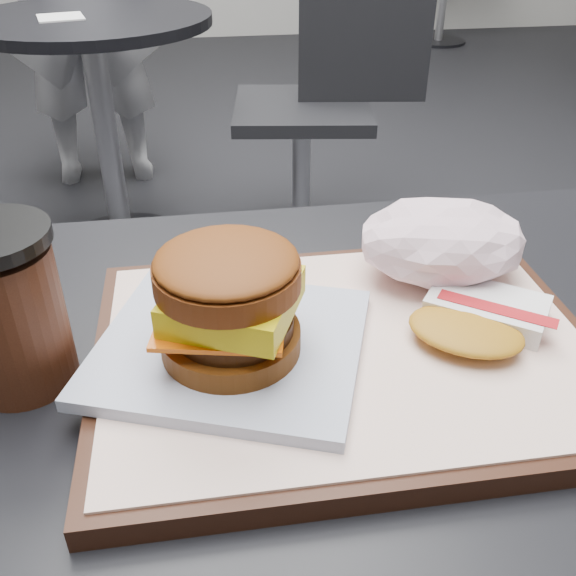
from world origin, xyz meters
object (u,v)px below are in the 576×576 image
at_px(customer_table, 318,542).
at_px(neighbor_chair, 324,93).
at_px(hash_brown, 478,318).
at_px(serving_tray, 346,352).
at_px(neighbor_table, 99,86).
at_px(breakfast_sandwich, 230,313).
at_px(coffee_cup, 8,312).
at_px(crumpled_wrapper, 443,242).

distance_m(customer_table, neighbor_chair, 1.65).
relative_size(hash_brown, neighbor_chair, 0.15).
xyz_separation_m(serving_tray, neighbor_table, (-0.37, 1.62, -0.23)).
height_order(breakfast_sandwich, coffee_cup, coffee_cup).
relative_size(breakfast_sandwich, crumpled_wrapper, 1.64).
xyz_separation_m(customer_table, hash_brown, (0.13, 0.03, 0.22)).
bearing_deg(serving_tray, crumpled_wrapper, 39.24).
distance_m(breakfast_sandwich, crumpled_wrapper, 0.21).
height_order(breakfast_sandwich, neighbor_chair, breakfast_sandwich).
relative_size(serving_tray, crumpled_wrapper, 2.64).
bearing_deg(breakfast_sandwich, crumpled_wrapper, 25.09).
bearing_deg(crumpled_wrapper, neighbor_table, 107.13).
height_order(customer_table, serving_tray, serving_tray).
bearing_deg(coffee_cup, breakfast_sandwich, -8.41).
height_order(customer_table, coffee_cup, coffee_cup).
bearing_deg(neighbor_table, serving_tray, -77.09).
bearing_deg(neighbor_chair, crumpled_wrapper, -97.75).
xyz_separation_m(breakfast_sandwich, crumpled_wrapper, (0.19, 0.09, -0.01)).
distance_m(customer_table, serving_tray, 0.20).
height_order(hash_brown, neighbor_chair, neighbor_chair).
xyz_separation_m(serving_tray, hash_brown, (0.10, 0.00, 0.02)).
bearing_deg(neighbor_table, customer_table, -78.02).
height_order(crumpled_wrapper, neighbor_table, crumpled_wrapper).
xyz_separation_m(breakfast_sandwich, neighbor_chair, (0.39, 1.60, -0.32)).
distance_m(serving_tray, neighbor_chair, 1.64).
xyz_separation_m(customer_table, breakfast_sandwich, (-0.07, 0.02, 0.24)).
xyz_separation_m(serving_tray, neighbor_chair, (0.31, 1.59, -0.27)).
xyz_separation_m(customer_table, neighbor_table, (-0.35, 1.65, -0.03)).
height_order(hash_brown, crumpled_wrapper, crumpled_wrapper).
bearing_deg(neighbor_chair, neighbor_table, 177.12).
xyz_separation_m(customer_table, crumpled_wrapper, (0.12, 0.11, 0.24)).
distance_m(hash_brown, coffee_cup, 0.35).
height_order(serving_tray, breakfast_sandwich, breakfast_sandwich).
distance_m(serving_tray, breakfast_sandwich, 0.10).
height_order(customer_table, neighbor_chair, neighbor_chair).
bearing_deg(coffee_cup, neighbor_chair, 70.78).
xyz_separation_m(crumpled_wrapper, neighbor_table, (-0.47, 1.54, -0.27)).
bearing_deg(customer_table, breakfast_sandwich, 162.39).
xyz_separation_m(coffee_cup, neighbor_chair, (0.55, 1.57, -0.32)).
relative_size(breakfast_sandwich, neighbor_chair, 0.27).
bearing_deg(hash_brown, coffee_cup, 177.21).
bearing_deg(serving_tray, neighbor_chair, 79.05).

